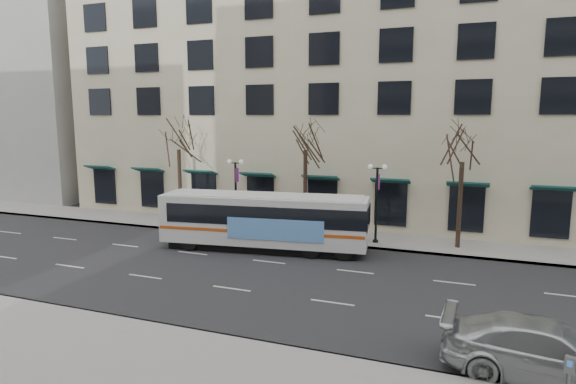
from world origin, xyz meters
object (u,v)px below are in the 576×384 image
at_px(tree_far_left, 178,137).
at_px(pay_station, 570,368).
at_px(lamp_post_right, 377,200).
at_px(silver_car, 547,351).
at_px(tree_far_right, 463,146).
at_px(tree_far_mid, 306,136).
at_px(lamp_post_left, 236,191).
at_px(city_bus, 265,220).

height_order(tree_far_left, pay_station, tree_far_left).
bearing_deg(lamp_post_right, tree_far_left, 177.71).
bearing_deg(silver_car, tree_far_right, 14.24).
bearing_deg(silver_car, pay_station, -159.69).
distance_m(tree_far_right, silver_car, 16.10).
relative_size(tree_far_mid, silver_car, 1.34).
relative_size(tree_far_right, silver_car, 1.27).
xyz_separation_m(tree_far_right, silver_car, (2.95, -14.84, -5.50)).
xyz_separation_m(tree_far_left, pay_station, (23.35, -16.10, -5.61)).
distance_m(tree_far_right, lamp_post_left, 15.40).
height_order(tree_far_left, city_bus, tree_far_left).
bearing_deg(lamp_post_left, pay_station, -40.21).
bearing_deg(tree_far_right, tree_far_mid, 180.00).
distance_m(tree_far_left, lamp_post_right, 15.48).
bearing_deg(tree_far_right, city_bus, -159.31).
distance_m(tree_far_mid, pay_station, 21.71).
distance_m(lamp_post_left, pay_station, 24.08).
bearing_deg(tree_far_left, city_bus, -25.62).
xyz_separation_m(lamp_post_right, silver_car, (7.94, -14.24, -2.02)).
bearing_deg(pay_station, tree_far_right, 121.22).
bearing_deg(lamp_post_left, tree_far_mid, 6.85).
xyz_separation_m(city_bus, silver_car, (14.14, -10.61, -0.97)).
bearing_deg(lamp_post_right, tree_far_right, 6.85).
bearing_deg(lamp_post_left, tree_far_left, 173.17).
bearing_deg(lamp_post_left, city_bus, -43.63).
bearing_deg(lamp_post_right, lamp_post_left, 180.00).
xyz_separation_m(lamp_post_left, lamp_post_right, (10.00, 0.00, 0.00)).
xyz_separation_m(lamp_post_left, silver_car, (17.94, -14.24, -2.02)).
bearing_deg(lamp_post_left, silver_car, -38.44).
xyz_separation_m(tree_far_mid, tree_far_right, (10.00, -0.00, -0.48)).
height_order(lamp_post_left, city_bus, lamp_post_left).
relative_size(lamp_post_right, city_bus, 0.40).
distance_m(tree_far_mid, tree_far_right, 10.01).
distance_m(tree_far_mid, city_bus, 6.66).
height_order(tree_far_mid, lamp_post_left, tree_far_mid).
xyz_separation_m(lamp_post_left, city_bus, (3.80, -3.63, -1.05)).
xyz_separation_m(tree_far_left, silver_car, (22.95, -14.84, -5.78)).
relative_size(tree_far_left, city_bus, 0.64).
relative_size(tree_far_left, pay_station, 6.46).
bearing_deg(tree_far_mid, tree_far_left, -180.00).
height_order(tree_far_right, lamp_post_left, tree_far_right).
height_order(tree_far_mid, city_bus, tree_far_mid).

